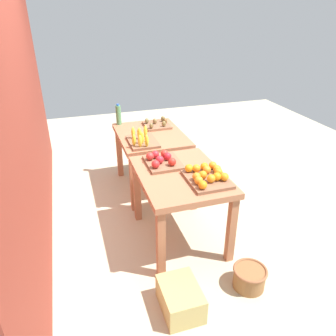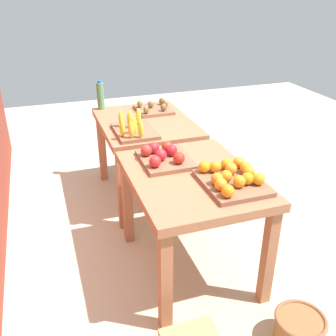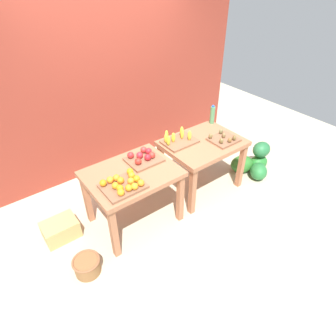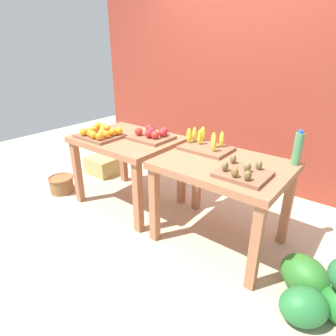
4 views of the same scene
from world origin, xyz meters
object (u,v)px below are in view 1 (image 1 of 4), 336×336
(display_table_left, at_px, (180,184))
(banana_crate, at_px, (142,140))
(apple_bin, at_px, (162,161))
(kiwi_bin, at_px, (157,124))
(wicker_basket, at_px, (249,277))
(cardboard_produce_box, at_px, (180,299))
(water_bottle, at_px, (118,115))
(watermelon_pile, at_px, (152,147))
(orange_bin, at_px, (207,176))
(display_table_right, at_px, (151,142))

(display_table_left, height_order, banana_crate, banana_crate)
(apple_bin, distance_m, banana_crate, 0.60)
(kiwi_bin, height_order, wicker_basket, kiwi_bin)
(display_table_left, relative_size, cardboard_produce_box, 2.60)
(kiwi_bin, distance_m, water_bottle, 0.53)
(display_table_left, distance_m, watermelon_pile, 2.09)
(water_bottle, bearing_deg, banana_crate, -169.73)
(orange_bin, relative_size, wicker_basket, 1.49)
(water_bottle, distance_m, wicker_basket, 2.62)
(display_table_left, height_order, kiwi_bin, kiwi_bin)
(banana_crate, bearing_deg, display_table_left, -167.98)
(display_table_left, xyz_separation_m, kiwi_bin, (1.35, -0.15, 0.14))
(apple_bin, bearing_deg, cardboard_produce_box, 170.40)
(display_table_left, relative_size, display_table_right, 1.00)
(banana_crate, xyz_separation_m, water_bottle, (0.75, 0.14, 0.09))
(apple_bin, relative_size, water_bottle, 1.43)
(banana_crate, distance_m, cardboard_produce_box, 1.84)
(orange_bin, height_order, cardboard_produce_box, orange_bin)
(display_table_left, xyz_separation_m, orange_bin, (-0.20, -0.18, 0.16))
(water_bottle, bearing_deg, orange_bin, -164.46)
(watermelon_pile, bearing_deg, display_table_left, 173.06)
(cardboard_produce_box, bearing_deg, watermelon_pile, -10.73)
(wicker_basket, bearing_deg, watermelon_pile, 2.11)
(orange_bin, bearing_deg, cardboard_produce_box, 143.86)
(cardboard_produce_box, bearing_deg, display_table_right, -8.61)
(orange_bin, xyz_separation_m, apple_bin, (0.45, 0.30, -0.00))
(apple_bin, bearing_deg, orange_bin, -146.43)
(orange_bin, distance_m, apple_bin, 0.53)
(display_table_left, xyz_separation_m, display_table_right, (1.12, 0.00, 0.00))
(wicker_basket, bearing_deg, water_bottle, 15.43)
(display_table_right, height_order, wicker_basket, display_table_right)
(display_table_left, distance_m, wicker_basket, 1.05)
(banana_crate, xyz_separation_m, cardboard_produce_box, (-1.70, 0.12, -0.69))
(display_table_left, relative_size, wicker_basket, 3.52)
(water_bottle, relative_size, wicker_basket, 0.95)
(display_table_right, xyz_separation_m, wicker_basket, (-1.94, -0.35, -0.55))
(banana_crate, height_order, kiwi_bin, banana_crate)
(kiwi_bin, bearing_deg, banana_crate, 147.28)
(kiwi_bin, bearing_deg, display_table_left, 173.63)
(banana_crate, height_order, watermelon_pile, banana_crate)
(watermelon_pile, relative_size, wicker_basket, 2.24)
(kiwi_bin, bearing_deg, wicker_basket, -174.75)
(wicker_basket, bearing_deg, display_table_left, 23.10)
(orange_bin, relative_size, cardboard_produce_box, 1.10)
(kiwi_bin, height_order, cardboard_produce_box, kiwi_bin)
(display_table_right, height_order, orange_bin, orange_bin)
(watermelon_pile, bearing_deg, apple_bin, 168.58)
(banana_crate, height_order, cardboard_produce_box, banana_crate)
(display_table_right, distance_m, apple_bin, 0.90)
(watermelon_pile, relative_size, cardboard_produce_box, 1.66)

